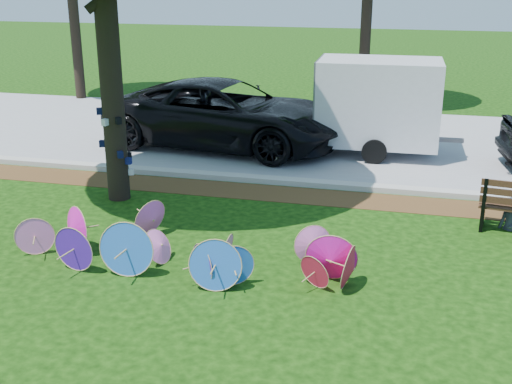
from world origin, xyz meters
TOP-DOWN VIEW (x-y plane):
  - ground at (0.00, 0.00)m, footprint 90.00×90.00m
  - mulch_strip at (0.00, 4.50)m, footprint 90.00×1.00m
  - curb at (0.00, 5.20)m, footprint 90.00×0.30m
  - street at (0.00, 9.35)m, footprint 90.00×8.00m
  - parasol_pile at (-0.25, 0.66)m, footprint 5.60×2.13m
  - black_van at (-1.77, 7.90)m, footprint 6.56×3.67m
  - cargo_trailer at (2.13, 8.16)m, footprint 2.98×1.93m

SIDE VIEW (x-z plane):
  - ground at x=0.00m, z-range 0.00..0.00m
  - mulch_strip at x=0.00m, z-range 0.00..0.01m
  - street at x=0.00m, z-range 0.00..0.01m
  - curb at x=0.00m, z-range 0.00..0.12m
  - parasol_pile at x=-0.25m, z-range -0.08..0.80m
  - black_van at x=-1.77m, z-range 0.00..1.73m
  - cargo_trailer at x=2.13m, z-range 0.00..2.66m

